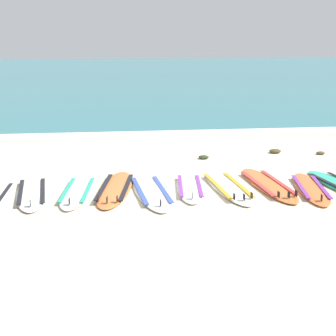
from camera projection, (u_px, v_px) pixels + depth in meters
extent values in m
plane|color=beige|center=(155.00, 199.00, 8.80)|extent=(80.00, 80.00, 0.00)
cube|color=teal|center=(118.00, 72.00, 42.58)|extent=(80.00, 60.00, 0.10)
cube|color=white|center=(137.00, 136.00, 14.25)|extent=(80.00, 0.95, 0.11)
cube|color=black|center=(3.00, 195.00, 8.78)|extent=(0.09, 1.44, 0.01)
ellipsoid|color=white|center=(32.00, 193.00, 9.03)|extent=(0.83, 2.28, 0.07)
cube|color=black|center=(20.00, 191.00, 8.97)|extent=(0.27, 1.56, 0.01)
cube|color=black|center=(43.00, 190.00, 9.07)|extent=(0.27, 1.56, 0.01)
cube|color=black|center=(30.00, 203.00, 8.19)|extent=(0.02, 0.09, 0.11)
ellipsoid|color=white|center=(77.00, 191.00, 9.11)|extent=(0.75, 2.21, 0.07)
cube|color=teal|center=(67.00, 189.00, 9.09)|extent=(0.22, 1.52, 0.01)
cube|color=teal|center=(88.00, 189.00, 9.10)|extent=(0.22, 1.52, 0.01)
cube|color=black|center=(69.00, 201.00, 8.27)|extent=(0.02, 0.09, 0.11)
ellipsoid|color=orange|center=(115.00, 188.00, 9.29)|extent=(0.98, 2.49, 0.07)
cube|color=black|center=(104.00, 186.00, 9.28)|extent=(0.35, 1.69, 0.01)
cube|color=black|center=(126.00, 187.00, 9.27)|extent=(0.35, 1.69, 0.01)
cube|color=black|center=(107.00, 200.00, 8.35)|extent=(0.03, 0.09, 0.11)
cube|color=black|center=(98.00, 199.00, 8.41)|extent=(0.03, 0.09, 0.11)
cube|color=black|center=(117.00, 199.00, 8.40)|extent=(0.03, 0.09, 0.11)
ellipsoid|color=white|center=(151.00, 191.00, 9.11)|extent=(0.82, 2.47, 0.07)
cube|color=#334CB2|center=(140.00, 190.00, 9.06)|extent=(0.24, 1.70, 0.01)
cube|color=#334CB2|center=(162.00, 189.00, 9.15)|extent=(0.24, 1.70, 0.01)
cube|color=black|center=(161.00, 203.00, 8.20)|extent=(0.02, 0.09, 0.11)
ellipsoid|color=white|center=(190.00, 187.00, 9.37)|extent=(0.73, 2.07, 0.07)
cube|color=purple|center=(180.00, 185.00, 9.35)|extent=(0.23, 1.42, 0.01)
cube|color=purple|center=(199.00, 185.00, 9.36)|extent=(0.23, 1.42, 0.01)
cube|color=black|center=(192.00, 196.00, 8.58)|extent=(0.02, 0.09, 0.11)
ellipsoid|color=silver|center=(228.00, 187.00, 9.40)|extent=(0.77, 2.41, 0.07)
cube|color=gold|center=(217.00, 185.00, 9.35)|extent=(0.21, 1.66, 0.01)
cube|color=gold|center=(238.00, 184.00, 9.43)|extent=(0.21, 1.66, 0.01)
cube|color=black|center=(244.00, 197.00, 8.50)|extent=(0.02, 0.09, 0.11)
cube|color=black|center=(234.00, 197.00, 8.53)|extent=(0.02, 0.09, 0.11)
cube|color=black|center=(252.00, 195.00, 8.59)|extent=(0.02, 0.09, 0.11)
ellipsoid|color=orange|center=(268.00, 184.00, 9.55)|extent=(0.79, 2.49, 0.07)
cube|color=#D13838|center=(257.00, 183.00, 9.50)|extent=(0.21, 1.72, 0.01)
cube|color=#D13838|center=(278.00, 182.00, 9.58)|extent=(0.21, 1.72, 0.01)
cube|color=black|center=(289.00, 195.00, 8.62)|extent=(0.02, 0.09, 0.11)
cube|color=black|center=(279.00, 194.00, 8.64)|extent=(0.02, 0.09, 0.11)
cube|color=black|center=(296.00, 193.00, 8.71)|extent=(0.02, 0.09, 0.11)
ellipsoid|color=orange|center=(311.00, 188.00, 9.30)|extent=(0.92, 2.22, 0.07)
cube|color=purple|center=(300.00, 186.00, 9.30)|extent=(0.35, 1.50, 0.01)
cube|color=purple|center=(321.00, 186.00, 9.28)|extent=(0.35, 1.50, 0.01)
cube|color=black|center=(322.00, 198.00, 8.47)|extent=(0.03, 0.09, 0.11)
cube|color=black|center=(333.00, 185.00, 9.39)|extent=(0.31, 1.62, 0.01)
ellipsoid|color=#2D381E|center=(204.00, 157.00, 11.73)|extent=(0.25, 0.20, 0.09)
ellipsoid|color=#4C4228|center=(320.00, 153.00, 12.18)|extent=(0.22, 0.18, 0.08)
ellipsoid|color=#4C4228|center=(275.00, 151.00, 12.33)|extent=(0.30, 0.24, 0.11)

